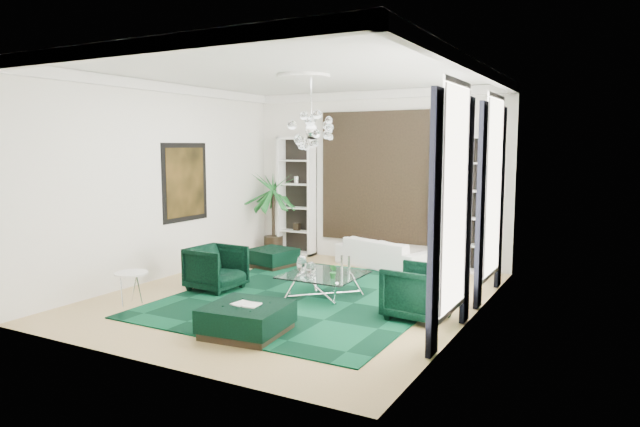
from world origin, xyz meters
The scene contains 30 objects.
floor centered at (0.00, 0.00, -0.01)m, with size 6.00×7.00×0.02m, color tan.
ceiling centered at (0.00, 0.00, 3.81)m, with size 6.00×7.00×0.02m, color white.
wall_back centered at (0.00, 3.51, 1.90)m, with size 6.00×0.02×3.80m, color white.
wall_front centered at (0.00, -3.51, 1.90)m, with size 6.00×0.02×3.80m, color white.
wall_left centered at (-3.01, 0.00, 1.90)m, with size 0.02×7.00×3.80m, color white.
wall_right centered at (3.01, 0.00, 1.90)m, with size 0.02×7.00×3.80m, color white.
crown_molding centered at (0.00, 0.00, 3.70)m, with size 6.00×7.00×0.18m, color white, non-canonical shape.
ceiling_medallion centered at (0.00, 0.30, 3.77)m, with size 0.90×0.90×0.05m, color white.
tapestry centered at (0.00, 3.46, 1.90)m, with size 2.50×0.06×2.80m, color black.
shelving_left centered at (-1.95, 3.31, 1.40)m, with size 0.90×0.38×2.80m, color white, non-canonical shape.
shelving_right centered at (1.95, 3.31, 1.40)m, with size 0.90×0.38×2.80m, color white, non-canonical shape.
painting centered at (-2.97, 0.60, 1.85)m, with size 0.04×1.30×1.60m, color black.
window_near centered at (2.99, -0.90, 1.90)m, with size 0.03×1.10×2.90m, color white.
curtain_near_a centered at (2.96, -1.68, 1.65)m, with size 0.07×0.30×3.25m, color black.
curtain_near_b centered at (2.96, -0.12, 1.65)m, with size 0.07×0.30×3.25m, color black.
window_far centered at (2.99, 1.50, 1.90)m, with size 0.03×1.10×2.90m, color white.
curtain_far_a centered at (2.96, 0.72, 1.65)m, with size 0.07×0.30×3.25m, color black.
curtain_far_b centered at (2.96, 2.28, 1.65)m, with size 0.07×0.30×3.25m, color black.
rug centered at (0.24, -0.01, 0.01)m, with size 4.20×5.00×0.02m, color black.
sofa centered at (0.47, 2.87, 0.31)m, with size 2.12×0.83×0.62m, color white.
armchair_left centered at (-1.46, -0.35, 0.40)m, with size 0.86×0.88×0.80m, color black.
armchair_right centered at (2.29, -0.27, 0.41)m, with size 0.88×0.90×0.82m, color black.
coffee_table centered at (0.52, 0.07, 0.21)m, with size 1.25×1.25×0.43m, color white, non-canonical shape.
ottoman_side centered at (-1.67, 1.80, 0.19)m, with size 0.87×0.87×0.39m, color black.
ottoman_front centered at (0.46, -2.08, 0.21)m, with size 1.05×1.05×0.42m, color black.
book centered at (0.46, -2.08, 0.43)m, with size 0.38×0.26×0.03m, color white.
side_table centered at (-2.09, -1.74, 0.26)m, with size 0.54×0.54×0.52m, color white.
palm centered at (-2.50, 3.12, 1.26)m, with size 1.58×1.58×2.52m, color #1B6829, non-canonical shape.
chandelier centered at (0.19, 0.21, 2.85)m, with size 0.87×0.87×0.78m, color white, non-canonical shape.
table_plant centered at (0.83, -0.19, 0.55)m, with size 0.14×0.11×0.25m, color #1B6829.
Camera 1 is at (4.98, -8.29, 2.59)m, focal length 32.00 mm.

